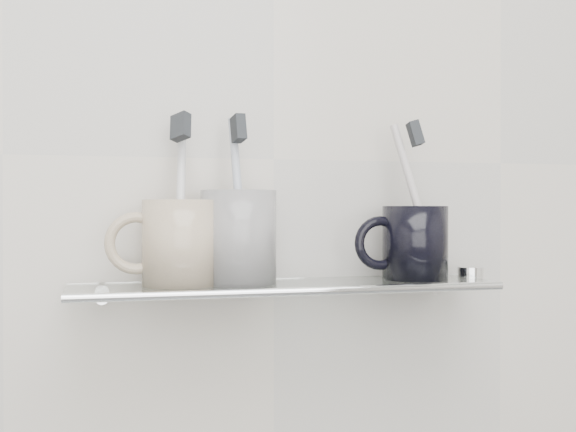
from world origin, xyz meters
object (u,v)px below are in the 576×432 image
object	(u,v)px
shelf_glass	(286,286)
mug_left	(181,243)
mug_center	(239,237)
mug_right	(415,243)

from	to	relation	value
shelf_glass	mug_left	size ratio (longest dim) A/B	5.12
mug_center	mug_right	world-z (taller)	mug_center
shelf_glass	mug_center	xyz separation A→B (m)	(-0.06, 0.00, 0.06)
mug_left	mug_center	xyz separation A→B (m)	(0.07, 0.00, 0.01)
mug_center	mug_left	bearing A→B (deg)	-167.19
shelf_glass	mug_center	distance (m)	0.08
mug_left	shelf_glass	bearing A→B (deg)	-7.39
mug_left	mug_right	bearing A→B (deg)	-5.06
mug_center	shelf_glass	bearing A→B (deg)	7.70
mug_left	mug_center	distance (m)	0.07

